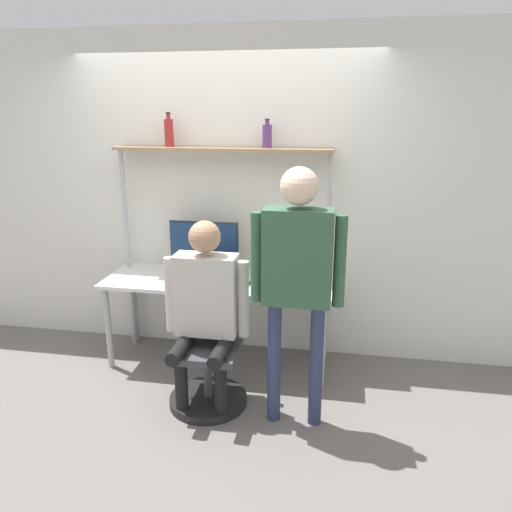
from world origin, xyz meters
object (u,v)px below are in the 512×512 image
at_px(laptop, 221,275).
at_px(person_seated, 205,301).
at_px(office_chair, 209,366).
at_px(bottle_red, 169,132).
at_px(monitor, 204,245).
at_px(bottle_purple, 267,136).
at_px(cell_phone, 245,285).
at_px(person_standing, 297,265).

height_order(laptop, person_seated, person_seated).
distance_m(office_chair, bottle_red, 1.87).
distance_m(monitor, office_chair, 1.04).
height_order(person_seated, bottle_purple, bottle_purple).
bearing_deg(bottle_purple, bottle_red, 180.00).
xyz_separation_m(cell_phone, person_seated, (-0.17, -0.55, 0.06)).
distance_m(cell_phone, person_standing, 0.88).
height_order(cell_phone, person_seated, person_seated).
bearing_deg(monitor, office_chair, -73.06).
height_order(cell_phone, bottle_red, bottle_red).
bearing_deg(office_chair, monitor, 106.94).
distance_m(office_chair, person_seated, 0.52).
relative_size(person_seated, person_standing, 0.78).
xyz_separation_m(person_seated, person_standing, (0.63, -0.09, 0.32)).
height_order(office_chair, bottle_red, bottle_red).
bearing_deg(office_chair, bottle_purple, 70.00).
bearing_deg(person_standing, monitor, 134.48).
distance_m(laptop, bottle_purple, 1.15).
bearing_deg(office_chair, person_seated, -88.38).
relative_size(person_standing, bottle_red, 6.46).
height_order(office_chair, bottle_purple, bottle_purple).
height_order(monitor, bottle_purple, bottle_purple).
relative_size(person_standing, bottle_purple, 7.87).
xyz_separation_m(cell_phone, person_standing, (0.47, -0.64, 0.38)).
relative_size(bottle_red, bottle_purple, 1.22).
bearing_deg(laptop, person_seated, -86.28).
xyz_separation_m(person_standing, bottle_purple, (-0.34, 0.94, 0.75)).
xyz_separation_m(laptop, bottle_purple, (0.33, 0.26, 1.08)).
height_order(person_seated, person_standing, person_standing).
bearing_deg(office_chair, cell_phone, 71.46).
relative_size(office_chair, person_standing, 0.52).
bearing_deg(person_standing, bottle_red, 140.65).
height_order(person_standing, bottle_red, bottle_red).
xyz_separation_m(office_chair, bottle_purple, (0.29, 0.80, 1.59)).
relative_size(person_seated, bottle_red, 5.04).
bearing_deg(person_standing, person_seated, 171.91).
bearing_deg(office_chair, bottle_red, 122.27).
height_order(cell_phone, bottle_purple, bottle_purple).
distance_m(office_chair, bottle_purple, 1.80).
xyz_separation_m(monitor, office_chair, (0.23, -0.74, -0.70)).
bearing_deg(cell_phone, person_standing, -54.01).
xyz_separation_m(laptop, person_standing, (0.67, -0.68, 0.33)).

